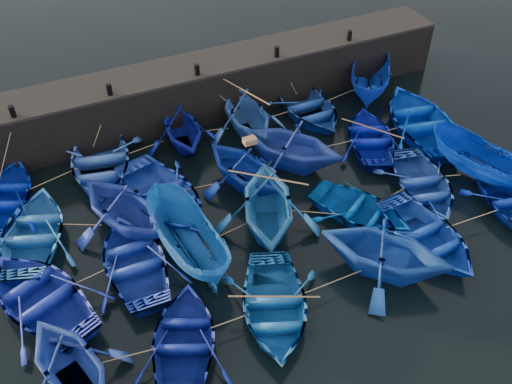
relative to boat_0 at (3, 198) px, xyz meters
name	(u,v)px	position (x,y,z in m)	size (l,w,h in m)	color
ground	(292,259)	(9.29, -7.28, -0.49)	(120.00, 120.00, 0.00)	black
quay_wall	(193,91)	(9.29, 3.22, 0.76)	(26.00, 2.50, 2.50)	black
quay_top	(191,67)	(9.29, 3.22, 2.07)	(26.00, 2.50, 0.12)	black
bollard_0	(12,111)	(1.29, 2.32, 2.38)	(0.24, 0.24, 0.50)	black
bollard_1	(109,90)	(5.29, 2.32, 2.38)	(0.24, 0.24, 0.50)	black
bollard_2	(197,70)	(9.29, 2.32, 2.38)	(0.24, 0.24, 0.50)	black
bollard_3	(277,52)	(13.29, 2.32, 2.38)	(0.24, 0.24, 0.50)	black
bollard_4	(349,35)	(17.29, 2.32, 2.38)	(0.24, 0.24, 0.50)	black
boat_0	(3,198)	(0.00, 0.00, 0.00)	(3.41, 4.76, 0.99)	#011994
boat_1	(100,162)	(4.04, 0.60, 0.06)	(3.83, 5.35, 1.11)	blue
boat_2	(182,127)	(7.90, 0.91, 0.53)	(3.36, 3.90, 2.05)	navy
boat_3	(246,113)	(10.93, 0.59, 0.64)	(3.70, 4.29, 2.26)	#2C5BA7
boat_4	(308,107)	(14.24, 0.67, 0.01)	(3.48, 4.87, 1.01)	navy
boat_5	(371,78)	(17.99, 1.04, 0.51)	(1.96, 5.20, 2.01)	#1036A5
boat_6	(34,232)	(0.84, -2.45, 0.00)	(3.44, 4.81, 1.00)	#1F60B2
boat_7	(122,206)	(4.14, -3.20, 0.70)	(3.90, 4.52, 2.38)	#1F3699
boat_8	(163,196)	(5.84, -2.61, 0.06)	(3.82, 5.34, 1.11)	blue
boat_9	(243,166)	(9.30, -2.80, 0.59)	(3.55, 4.12, 2.17)	navy
boat_10	(291,143)	(11.69, -2.40, 0.73)	(4.00, 4.64, 2.44)	#223C97
boat_11	(371,137)	(15.72, -2.60, -0.04)	(3.13, 4.37, 0.91)	#07149A
boat_12	(422,121)	(18.47, -2.65, 0.10)	(4.08, 5.71, 1.18)	#023AC6
boat_13	(41,296)	(0.60, -5.65, 0.03)	(3.62, 5.06, 1.05)	navy
boat_14	(135,261)	(3.91, -5.40, -0.01)	(3.33, 4.66, 0.97)	#1B349E
boat_15	(187,240)	(5.83, -5.64, 0.47)	(1.87, 4.97, 1.92)	#1557A4
boat_16	(267,203)	(9.15, -5.41, 0.77)	(4.13, 4.79, 2.52)	#1E62A1
boat_17	(360,210)	(12.70, -6.47, -0.06)	(2.98, 4.17, 0.86)	#0049A3
boat_18	(423,184)	(15.87, -6.25, -0.03)	(3.22, 4.50, 0.93)	#1C4195
boat_19	(480,163)	(18.48, -6.51, 0.42)	(1.78, 4.72, 1.83)	#0029A5
boat_20	(69,364)	(1.01, -9.02, 0.57)	(3.49, 4.05, 2.13)	#2241A2
boat_21	(185,340)	(4.46, -9.23, -0.05)	(3.08, 4.30, 0.89)	navy
boat_22	(274,306)	(7.57, -9.25, -0.01)	(3.33, 4.66, 0.97)	#155DA5
boat_23	(386,250)	(11.91, -9.20, 0.74)	(4.03, 4.67, 2.46)	#1544A3
boat_24	(427,236)	(14.19, -8.74, -0.01)	(3.35, 4.69, 0.97)	#0F39B1
wooden_crate	(250,141)	(9.60, -2.80, 1.80)	(0.52, 0.36, 0.24)	#996742
mooring_ropes	(238,163)	(9.27, -2.26, 0.37)	(18.03, 11.53, 2.10)	tan
loose_oars	(293,164)	(10.84, -4.17, 1.20)	(10.41, 11.92, 1.67)	#99724C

